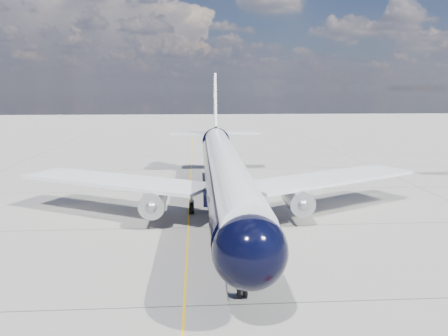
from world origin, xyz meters
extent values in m
plane|color=#99968D|center=(0.00, 30.00, 0.00)|extent=(320.00, 320.00, 0.00)
cube|color=#F8B60D|center=(0.00, 25.00, 0.00)|extent=(0.16, 160.00, 0.01)
cylinder|color=black|center=(3.67, 13.44, 4.47)|extent=(4.28, 40.44, 4.04)
sphere|color=black|center=(3.55, -7.83, 4.47)|extent=(4.06, 4.06, 4.04)
cone|color=black|center=(3.82, 38.43, 5.10)|extent=(4.08, 7.47, 4.04)
cylinder|color=white|center=(3.67, 13.44, 5.48)|extent=(3.40, 42.56, 3.15)
cube|color=black|center=(3.55, -8.05, 5.05)|extent=(2.56, 1.29, 0.58)
cube|color=white|center=(-7.48, 15.10, 3.51)|extent=(20.50, 14.37, 0.34)
cube|color=white|center=(14.85, 14.97, 3.51)|extent=(20.55, 14.19, 0.34)
cube|color=black|center=(3.67, 13.44, 2.98)|extent=(4.53, 10.66, 1.06)
cylinder|color=#A9A9B0|center=(-3.25, 11.35, 2.29)|extent=(2.41, 4.91, 2.38)
cylinder|color=#A9A9B0|center=(10.57, 11.27, 2.29)|extent=(2.41, 4.91, 2.38)
sphere|color=gray|center=(-3.26, 9.12, 2.29)|extent=(1.18, 1.18, 1.17)
sphere|color=gray|center=(10.56, 9.04, 2.29)|extent=(1.18, 1.18, 1.17)
cube|color=white|center=(-3.25, 11.56, 3.08)|extent=(0.25, 3.40, 1.17)
cube|color=white|center=(10.58, 11.48, 3.08)|extent=(0.25, 3.40, 1.17)
cube|color=white|center=(3.82, 37.90, 10.53)|extent=(0.38, 6.75, 9.07)
cube|color=white|center=(3.82, 38.43, 5.96)|extent=(13.85, 3.48, 0.23)
cylinder|color=gray|center=(3.57, -4.11, 1.33)|extent=(0.19, 0.19, 2.23)
cylinder|color=black|center=(3.36, -4.11, 0.37)|extent=(0.20, 0.75, 0.74)
cylinder|color=black|center=(3.78, -4.11, 0.37)|extent=(0.20, 0.75, 0.74)
cylinder|color=gray|center=(0.28, 15.05, 1.44)|extent=(0.28, 0.28, 2.02)
cylinder|color=gray|center=(7.09, 15.01, 1.44)|extent=(0.28, 0.28, 2.02)
cylinder|color=black|center=(0.28, 14.47, 0.58)|extent=(0.49, 1.17, 1.17)
cylinder|color=black|center=(0.28, 15.64, 0.58)|extent=(0.49, 1.17, 1.17)
cylinder|color=black|center=(7.08, 14.43, 0.58)|extent=(0.49, 1.17, 1.17)
cylinder|color=black|center=(7.09, 15.60, 0.58)|extent=(0.49, 1.17, 1.17)
camera|label=1|loc=(0.80, -29.24, 12.83)|focal=35.00mm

